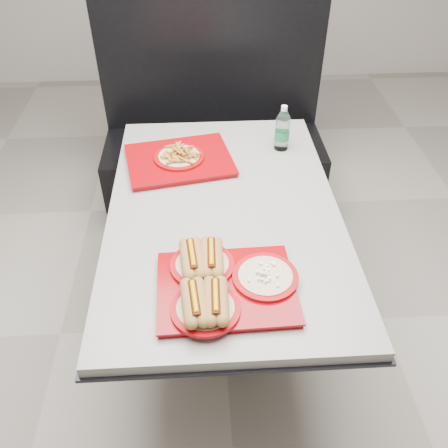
{
  "coord_description": "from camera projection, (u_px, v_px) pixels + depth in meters",
  "views": [
    {
      "loc": [
        -0.08,
        -1.46,
        1.91
      ],
      "look_at": [
        -0.01,
        -0.19,
        0.83
      ],
      "focal_mm": 38.0,
      "sensor_mm": 36.0,
      "label": 1
    }
  ],
  "objects": [
    {
      "name": "ground",
      "position": [
        224.0,
        326.0,
        2.35
      ],
      "size": [
        6.0,
        6.0,
        0.0
      ],
      "primitive_type": "plane",
      "color": "gray",
      "rests_on": "ground"
    },
    {
      "name": "tray_near",
      "position": [
        220.0,
        283.0,
        1.51
      ],
      "size": [
        0.46,
        0.4,
        0.1
      ],
      "rotation": [
        0.0,
        0.0,
        0.03
      ],
      "color": "#830309",
      "rests_on": "diner_table"
    },
    {
      "name": "water_bottle",
      "position": [
        282.0,
        131.0,
        2.14
      ],
      "size": [
        0.07,
        0.07,
        0.21
      ],
      "rotation": [
        0.0,
        0.0,
        -0.24
      ],
      "color": "silver",
      "rests_on": "diner_table"
    },
    {
      "name": "booth_bench",
      "position": [
        213.0,
        142.0,
        2.92
      ],
      "size": [
        1.3,
        0.57,
        1.35
      ],
      "color": "black",
      "rests_on": "ground"
    },
    {
      "name": "tray_far",
      "position": [
        179.0,
        158.0,
        2.09
      ],
      "size": [
        0.51,
        0.43,
        0.09
      ],
      "rotation": [
        0.0,
        0.0,
        0.19
      ],
      "color": "#830309",
      "rests_on": "diner_table"
    },
    {
      "name": "diner_table",
      "position": [
        224.0,
        239.0,
        1.97
      ],
      "size": [
        0.92,
        1.42,
        0.75
      ],
      "color": "black",
      "rests_on": "ground"
    }
  ]
}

